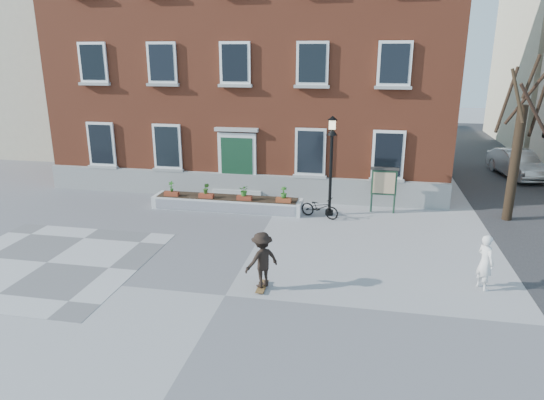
% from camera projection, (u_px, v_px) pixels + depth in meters
% --- Properties ---
extents(ground, '(100.00, 100.00, 0.00)m').
position_uv_depth(ground, '(225.00, 296.00, 12.90)').
color(ground, gray).
rests_on(ground, ground).
extents(checker_patch, '(6.00, 6.00, 0.01)m').
position_uv_depth(checker_patch, '(47.00, 262.00, 14.93)').
color(checker_patch, '#5B5B5D').
rests_on(checker_patch, ground).
extents(distant_building, '(10.00, 12.00, 13.00)m').
position_uv_depth(distant_building, '(51.00, 48.00, 33.06)').
color(distant_building, beige).
rests_on(distant_building, ground).
extents(bicycle, '(1.66, 1.02, 0.82)m').
position_uv_depth(bicycle, '(320.00, 207.00, 18.92)').
color(bicycle, black).
rests_on(bicycle, ground).
extents(parked_car, '(2.22, 4.43, 1.40)m').
position_uv_depth(parked_car, '(517.00, 164.00, 25.08)').
color(parked_car, '#AEB1B3').
rests_on(parked_car, ground).
extents(bystander, '(0.59, 0.68, 1.56)m').
position_uv_depth(bystander, '(485.00, 262.00, 13.08)').
color(bystander, silver).
rests_on(bystander, ground).
extents(brick_building, '(18.40, 10.85, 12.60)m').
position_uv_depth(brick_building, '(261.00, 51.00, 24.56)').
color(brick_building, brown).
rests_on(brick_building, ground).
extents(planter_assembly, '(6.20, 1.12, 1.15)m').
position_uv_depth(planter_assembly, '(227.00, 202.00, 19.92)').
color(planter_assembly, silver).
rests_on(planter_assembly, ground).
extents(bare_tree, '(1.83, 1.83, 6.16)m').
position_uv_depth(bare_tree, '(517.00, 149.00, 17.98)').
color(bare_tree, black).
rests_on(bare_tree, ground).
extents(lamp_post, '(0.40, 0.40, 3.93)m').
position_uv_depth(lamp_post, '(331.00, 152.00, 18.61)').
color(lamp_post, black).
rests_on(lamp_post, ground).
extents(notice_board, '(1.10, 0.16, 1.87)m').
position_uv_depth(notice_board, '(384.00, 182.00, 19.25)').
color(notice_board, '#183124').
rests_on(notice_board, ground).
extents(skateboarder, '(1.12, 1.12, 1.63)m').
position_uv_depth(skateboarder, '(262.00, 260.00, 13.06)').
color(skateboarder, brown).
rests_on(skateboarder, ground).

